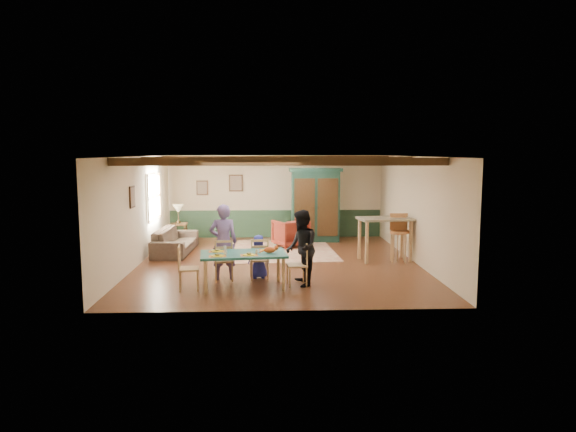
{
  "coord_description": "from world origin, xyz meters",
  "views": [
    {
      "loc": [
        -0.26,
        -12.85,
        2.81
      ],
      "look_at": [
        0.26,
        0.41,
        1.15
      ],
      "focal_mm": 32.0,
      "sensor_mm": 36.0,
      "label": 1
    }
  ],
  "objects_px": {
    "dining_chair_end_left": "(189,268)",
    "sofa": "(175,241)",
    "dining_chair_far_left": "(224,260)",
    "person_child": "(259,257)",
    "dining_table": "(244,270)",
    "dining_chair_far_right": "(259,258)",
    "table_lamp": "(178,214)",
    "dining_chair_end_right": "(297,264)",
    "counter_table": "(385,239)",
    "armoire": "(315,205)",
    "cat": "(270,249)",
    "bar_stool_right": "(402,237)",
    "bar_stool_left": "(398,238)",
    "person_woman": "(301,248)",
    "end_table": "(179,234)",
    "armchair": "(291,233)",
    "person_man": "(223,242)"
  },
  "relations": [
    {
      "from": "cat",
      "to": "end_table",
      "type": "height_order",
      "value": "cat"
    },
    {
      "from": "dining_chair_end_left",
      "to": "person_man",
      "type": "xyz_separation_m",
      "value": [
        0.64,
        0.86,
        0.38
      ]
    },
    {
      "from": "dining_chair_far_left",
      "to": "dining_chair_far_right",
      "type": "relative_size",
      "value": 1.0
    },
    {
      "from": "person_woman",
      "to": "bar_stool_right",
      "type": "relative_size",
      "value": 1.33
    },
    {
      "from": "dining_chair_end_left",
      "to": "cat",
      "type": "bearing_deg",
      "value": -93.37
    },
    {
      "from": "dining_chair_far_right",
      "to": "table_lamp",
      "type": "relative_size",
      "value": 1.6
    },
    {
      "from": "dining_chair_far_right",
      "to": "table_lamp",
      "type": "bearing_deg",
      "value": -66.86
    },
    {
      "from": "armchair",
      "to": "table_lamp",
      "type": "bearing_deg",
      "value": -36.22
    },
    {
      "from": "dining_table",
      "to": "bar_stool_left",
      "type": "bearing_deg",
      "value": 31.89
    },
    {
      "from": "dining_chair_far_left",
      "to": "dining_chair_end_right",
      "type": "bearing_deg",
      "value": 155.08
    },
    {
      "from": "armchair",
      "to": "bar_stool_left",
      "type": "xyz_separation_m",
      "value": [
        2.67,
        -2.23,
        0.21
      ]
    },
    {
      "from": "dining_chair_far_left",
      "to": "person_woman",
      "type": "height_order",
      "value": "person_woman"
    },
    {
      "from": "dining_chair_far_left",
      "to": "person_woman",
      "type": "relative_size",
      "value": 0.58
    },
    {
      "from": "dining_table",
      "to": "dining_chair_end_left",
      "type": "xyz_separation_m",
      "value": [
        -1.11,
        -0.13,
        0.1
      ]
    },
    {
      "from": "dining_chair_far_right",
      "to": "armoire",
      "type": "xyz_separation_m",
      "value": [
        1.69,
        4.82,
        0.69
      ]
    },
    {
      "from": "end_table",
      "to": "counter_table",
      "type": "xyz_separation_m",
      "value": [
        5.77,
        -2.64,
        0.25
      ]
    },
    {
      "from": "dining_chair_far_left",
      "to": "person_child",
      "type": "relative_size",
      "value": 0.95
    },
    {
      "from": "person_man",
      "to": "dining_chair_far_right",
      "type": "bearing_deg",
      "value": 174.29
    },
    {
      "from": "person_child",
      "to": "armchair",
      "type": "xyz_separation_m",
      "value": [
        0.89,
        3.81,
        -0.08
      ]
    },
    {
      "from": "dining_chair_far_left",
      "to": "counter_table",
      "type": "xyz_separation_m",
      "value": [
        4.0,
        1.92,
        0.1
      ]
    },
    {
      "from": "dining_table",
      "to": "person_child",
      "type": "relative_size",
      "value": 1.79
    },
    {
      "from": "dining_chair_end_left",
      "to": "sofa",
      "type": "xyz_separation_m",
      "value": [
        -0.98,
        3.98,
        -0.12
      ]
    },
    {
      "from": "armchair",
      "to": "person_child",
      "type": "bearing_deg",
      "value": 50.41
    },
    {
      "from": "person_woman",
      "to": "table_lamp",
      "type": "xyz_separation_m",
      "value": [
        -3.44,
        5.08,
        0.12
      ]
    },
    {
      "from": "end_table",
      "to": "bar_stool_right",
      "type": "distance_m",
      "value": 6.75
    },
    {
      "from": "person_man",
      "to": "table_lamp",
      "type": "height_order",
      "value": "person_man"
    },
    {
      "from": "cat",
      "to": "counter_table",
      "type": "relative_size",
      "value": 0.26
    },
    {
      "from": "cat",
      "to": "counter_table",
      "type": "distance_m",
      "value": 3.98
    },
    {
      "from": "dining_table",
      "to": "person_child",
      "type": "bearing_deg",
      "value": 69.86
    },
    {
      "from": "bar_stool_right",
      "to": "dining_chair_end_left",
      "type": "bearing_deg",
      "value": -155.17
    },
    {
      "from": "dining_chair_far_right",
      "to": "dining_chair_end_right",
      "type": "height_order",
      "value": "same"
    },
    {
      "from": "dining_chair_end_left",
      "to": "armchair",
      "type": "bearing_deg",
      "value": -32.22
    },
    {
      "from": "person_child",
      "to": "bar_stool_right",
      "type": "height_order",
      "value": "bar_stool_right"
    },
    {
      "from": "dining_chair_far_left",
      "to": "dining_chair_far_right",
      "type": "bearing_deg",
      "value": 180.0
    },
    {
      "from": "person_woman",
      "to": "cat",
      "type": "relative_size",
      "value": 4.58
    },
    {
      "from": "sofa",
      "to": "counter_table",
      "type": "distance_m",
      "value": 5.78
    },
    {
      "from": "dining_chair_end_right",
      "to": "counter_table",
      "type": "distance_m",
      "value": 3.45
    },
    {
      "from": "dining_table",
      "to": "dining_chair_far_right",
      "type": "bearing_deg",
      "value": 67.37
    },
    {
      "from": "dining_chair_far_left",
      "to": "person_woman",
      "type": "distance_m",
      "value": 1.79
    },
    {
      "from": "dining_chair_far_left",
      "to": "person_child",
      "type": "bearing_deg",
      "value": -174.29
    },
    {
      "from": "person_child",
      "to": "armchair",
      "type": "relative_size",
      "value": 1.09
    },
    {
      "from": "sofa",
      "to": "bar_stool_left",
      "type": "bearing_deg",
      "value": -101.51
    },
    {
      "from": "cat",
      "to": "bar_stool_right",
      "type": "height_order",
      "value": "bar_stool_right"
    },
    {
      "from": "dining_chair_far_right",
      "to": "person_child",
      "type": "xyz_separation_m",
      "value": [
        -0.01,
        0.08,
        0.03
      ]
    },
    {
      "from": "dining_chair_far_left",
      "to": "table_lamp",
      "type": "distance_m",
      "value": 4.91
    },
    {
      "from": "bar_stool_left",
      "to": "bar_stool_right",
      "type": "height_order",
      "value": "bar_stool_left"
    },
    {
      "from": "dining_chair_far_right",
      "to": "bar_stool_right",
      "type": "relative_size",
      "value": 0.76
    },
    {
      "from": "sofa",
      "to": "dining_table",
      "type": "bearing_deg",
      "value": -149.25
    },
    {
      "from": "person_child",
      "to": "end_table",
      "type": "bearing_deg",
      "value": -66.51
    },
    {
      "from": "end_table",
      "to": "dining_chair_end_right",
      "type": "bearing_deg",
      "value": -56.7
    }
  ]
}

